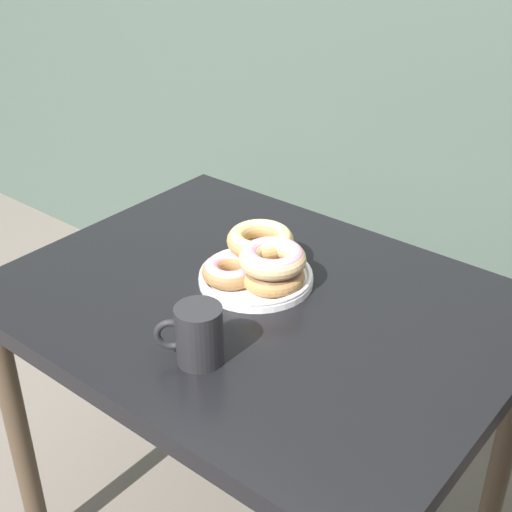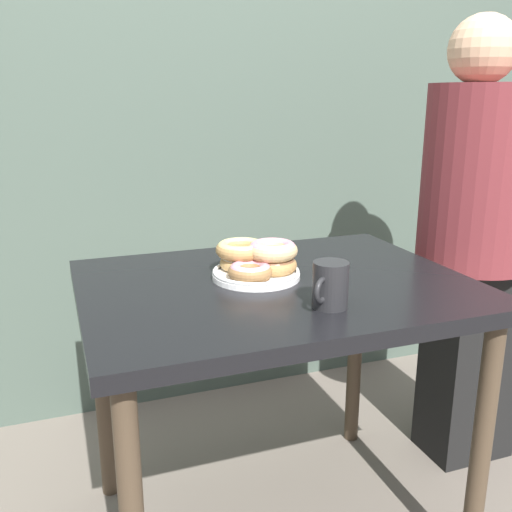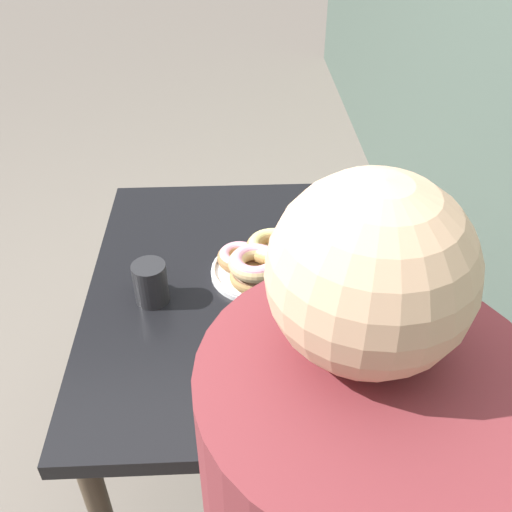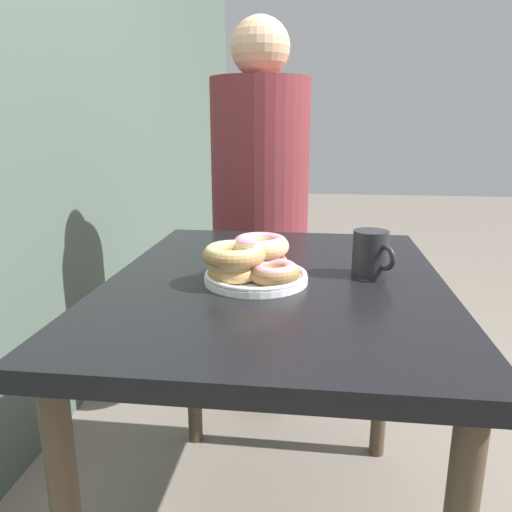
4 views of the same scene
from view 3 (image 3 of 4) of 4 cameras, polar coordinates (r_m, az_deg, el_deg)
ground_plane at (r=2.03m, az=-9.27°, el=-19.66°), size 14.00×14.00×0.00m
dining_table at (r=1.50m, az=-1.54°, el=-5.62°), size 0.99×0.76×0.76m
donut_plate at (r=1.44m, az=0.29°, el=-0.57°), size 0.25×0.25×0.10m
coffee_mug at (r=1.38m, az=-10.57°, el=-2.58°), size 0.10×0.09×0.11m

